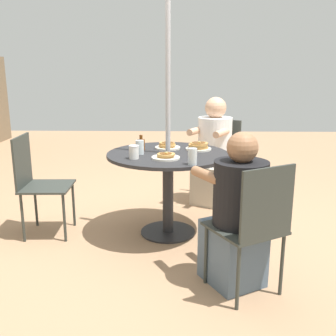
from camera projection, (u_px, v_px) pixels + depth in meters
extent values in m
plane|color=tan|center=(168.00, 232.00, 3.61)|extent=(12.00, 12.00, 0.00)
cylinder|color=#28282B|center=(168.00, 232.00, 3.61)|extent=(0.50, 0.50, 0.01)
cylinder|color=#28282B|center=(168.00, 195.00, 3.52)|extent=(0.10, 0.10, 0.72)
cylinder|color=#28282B|center=(168.00, 155.00, 3.43)|extent=(1.07, 1.07, 0.03)
cylinder|color=#ADADB2|center=(168.00, 100.00, 3.31)|extent=(0.04, 0.04, 2.42)
cylinder|color=#333833|center=(206.00, 254.00, 2.71)|extent=(0.02, 0.02, 0.43)
cylinder|color=#333833|center=(247.00, 244.00, 2.87)|extent=(0.02, 0.02, 0.43)
cylinder|color=#333833|center=(238.00, 278.00, 2.40)|extent=(0.02, 0.02, 0.43)
cylinder|color=#333833|center=(282.00, 265.00, 2.57)|extent=(0.02, 0.02, 0.43)
cube|color=#333833|center=(244.00, 228.00, 2.58)|extent=(0.57, 0.57, 0.02)
cube|color=#333833|center=(268.00, 204.00, 2.35)|extent=(0.21, 0.36, 0.45)
cube|color=slate|center=(233.00, 253.00, 2.73)|extent=(0.49, 0.48, 0.43)
cylinder|color=black|center=(240.00, 194.00, 2.58)|extent=(0.36, 0.36, 0.45)
sphere|color=#A3704C|center=(242.00, 147.00, 2.50)|extent=(0.20, 0.20, 0.20)
cylinder|color=#A3704C|center=(207.00, 175.00, 2.65)|extent=(0.30, 0.21, 0.07)
cylinder|color=#A3704C|center=(241.00, 170.00, 2.78)|extent=(0.30, 0.21, 0.07)
cylinder|color=#333833|center=(224.00, 188.00, 4.22)|extent=(0.02, 0.02, 0.43)
cylinder|color=#333833|center=(194.00, 183.00, 4.39)|extent=(0.02, 0.02, 0.43)
cylinder|color=#333833|center=(236.00, 180.00, 4.52)|extent=(0.02, 0.02, 0.43)
cylinder|color=#333833|center=(208.00, 176.00, 4.69)|extent=(0.02, 0.02, 0.43)
cube|color=#333833|center=(216.00, 162.00, 4.40)|extent=(0.57, 0.57, 0.02)
cube|color=#333833|center=(224.00, 139.00, 4.51)|extent=(0.21, 0.36, 0.45)
cube|color=beige|center=(211.00, 184.00, 4.36)|extent=(0.50, 0.49, 0.43)
cylinder|color=white|center=(215.00, 141.00, 4.29)|extent=(0.37, 0.37, 0.52)
sphere|color=#DBA884|center=(216.00, 108.00, 4.20)|extent=(0.23, 0.23, 0.23)
cylinder|color=#DBA884|center=(221.00, 133.00, 4.03)|extent=(0.28, 0.20, 0.07)
cylinder|color=#DBA884|center=(196.00, 131.00, 4.18)|extent=(0.28, 0.20, 0.07)
cylinder|color=#333833|center=(74.00, 204.00, 3.72)|extent=(0.02, 0.02, 0.43)
cylinder|color=#333833|center=(64.00, 218.00, 3.37)|extent=(0.02, 0.02, 0.43)
cylinder|color=#333833|center=(36.00, 204.00, 3.71)|extent=(0.02, 0.02, 0.43)
cylinder|color=#333833|center=(23.00, 218.00, 3.37)|extent=(0.02, 0.02, 0.43)
cube|color=#333833|center=(47.00, 187.00, 3.49)|extent=(0.44, 0.44, 0.02)
cube|color=#333833|center=(22.00, 161.00, 3.43)|extent=(0.40, 0.03, 0.45)
cylinder|color=silver|center=(166.00, 158.00, 3.21)|extent=(0.23, 0.23, 0.02)
cylinder|color=#BC8947|center=(165.00, 156.00, 3.21)|extent=(0.14, 0.14, 0.01)
cylinder|color=#BC8947|center=(166.00, 154.00, 3.20)|extent=(0.15, 0.15, 0.01)
ellipsoid|color=brown|center=(166.00, 153.00, 3.20)|extent=(0.11, 0.10, 0.00)
cube|color=#F4E084|center=(166.00, 153.00, 3.20)|extent=(0.03, 0.03, 0.01)
cylinder|color=silver|center=(168.00, 148.00, 3.61)|extent=(0.23, 0.23, 0.02)
cylinder|color=#BC8947|center=(167.00, 146.00, 3.60)|extent=(0.14, 0.14, 0.01)
cylinder|color=#BC8947|center=(167.00, 145.00, 3.60)|extent=(0.15, 0.15, 0.01)
cylinder|color=#BC8947|center=(167.00, 143.00, 3.61)|extent=(0.14, 0.14, 0.01)
ellipsoid|color=brown|center=(168.00, 142.00, 3.60)|extent=(0.12, 0.11, 0.00)
cube|color=#F4E084|center=(168.00, 142.00, 3.61)|extent=(0.03, 0.03, 0.01)
cylinder|color=silver|center=(198.00, 149.00, 3.56)|extent=(0.23, 0.23, 0.02)
cylinder|color=#BC8947|center=(199.00, 147.00, 3.56)|extent=(0.17, 0.17, 0.01)
cylinder|color=#BC8947|center=(198.00, 146.00, 3.55)|extent=(0.17, 0.17, 0.01)
cylinder|color=#BC8947|center=(198.00, 145.00, 3.54)|extent=(0.17, 0.17, 0.01)
cylinder|color=#BC8947|center=(199.00, 143.00, 3.54)|extent=(0.16, 0.16, 0.01)
ellipsoid|color=brown|center=(199.00, 142.00, 3.54)|extent=(0.13, 0.12, 0.00)
cube|color=#F4E084|center=(199.00, 142.00, 3.53)|extent=(0.03, 0.03, 0.01)
cylinder|color=brown|center=(141.00, 145.00, 3.54)|extent=(0.07, 0.07, 0.10)
cylinder|color=brown|center=(141.00, 137.00, 3.53)|extent=(0.03, 0.03, 0.04)
torus|color=brown|center=(141.00, 142.00, 3.57)|extent=(0.05, 0.01, 0.05)
cylinder|color=white|center=(134.00, 153.00, 3.19)|extent=(0.08, 0.08, 0.10)
cylinder|color=white|center=(134.00, 146.00, 3.18)|extent=(0.08, 0.08, 0.01)
cylinder|color=silver|center=(193.00, 157.00, 2.99)|extent=(0.07, 0.07, 0.13)
cylinder|color=silver|center=(140.00, 147.00, 3.37)|extent=(0.07, 0.07, 0.12)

